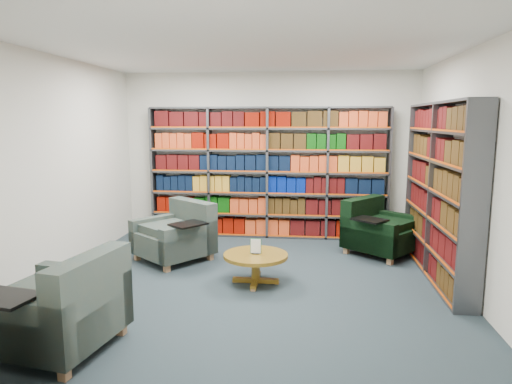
# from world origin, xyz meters

# --- Properties ---
(room_shell) EXTENTS (5.02, 5.02, 2.82)m
(room_shell) POSITION_xyz_m (0.00, 0.00, 1.40)
(room_shell) COLOR #1B282F
(room_shell) RESTS_ON ground
(bookshelf_back) EXTENTS (4.00, 0.28, 2.20)m
(bookshelf_back) POSITION_xyz_m (0.00, 2.34, 1.10)
(bookshelf_back) COLOR #47494F
(bookshelf_back) RESTS_ON ground
(bookshelf_right) EXTENTS (0.28, 2.50, 2.20)m
(bookshelf_right) POSITION_xyz_m (2.34, 0.60, 1.10)
(bookshelf_right) COLOR #47494F
(bookshelf_right) RESTS_ON ground
(chair_teal_left) EXTENTS (1.28, 1.28, 0.83)m
(chair_teal_left) POSITION_xyz_m (-1.17, 0.90, 0.33)
(chair_teal_left) COLOR #072636
(chair_teal_left) RESTS_ON ground
(chair_green_right) EXTENTS (1.26, 1.26, 0.82)m
(chair_green_right) POSITION_xyz_m (1.73, 1.54, 0.33)
(chair_green_right) COLOR black
(chair_green_right) RESTS_ON ground
(chair_teal_front) EXTENTS (1.11, 1.22, 0.88)m
(chair_teal_front) POSITION_xyz_m (-1.40, -1.82, 0.35)
(chair_teal_front) COLOR #072636
(chair_teal_front) RESTS_ON ground
(coffee_table) EXTENTS (0.79, 0.79, 0.56)m
(coffee_table) POSITION_xyz_m (0.06, 0.02, 0.30)
(coffee_table) COLOR olive
(coffee_table) RESTS_ON ground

